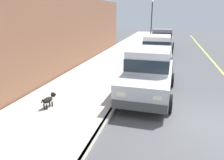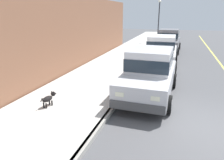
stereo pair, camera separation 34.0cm
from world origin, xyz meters
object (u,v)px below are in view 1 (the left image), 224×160
at_px(car_white_sedan, 157,51).
at_px(car_grey_sedan, 162,40).
at_px(dog_black, 49,99).
at_px(street_lamp, 152,16).
at_px(car_silver_sedan, 149,72).

relative_size(car_white_sedan, car_grey_sedan, 0.99).
bearing_deg(car_grey_sedan, dog_black, -103.62).
height_order(car_grey_sedan, street_lamp, street_lamp).
xyz_separation_m(car_white_sedan, car_grey_sedan, (0.12, 5.80, 0.00)).
xyz_separation_m(dog_black, street_lamp, (1.79, 19.16, 2.48)).
relative_size(car_silver_sedan, dog_black, 6.20).
distance_m(dog_black, street_lamp, 19.40).
relative_size(dog_black, street_lamp, 0.17).
bearing_deg(street_lamp, car_white_sedan, -83.29).
bearing_deg(car_grey_sedan, car_white_sedan, -91.22).
xyz_separation_m(car_white_sedan, street_lamp, (-1.35, 11.48, 1.92)).
relative_size(car_white_sedan, dog_black, 6.16).
bearing_deg(car_grey_sedan, street_lamp, 104.56).
xyz_separation_m(car_grey_sedan, dog_black, (-3.27, -13.48, -0.55)).
distance_m(car_white_sedan, car_grey_sedan, 5.80).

